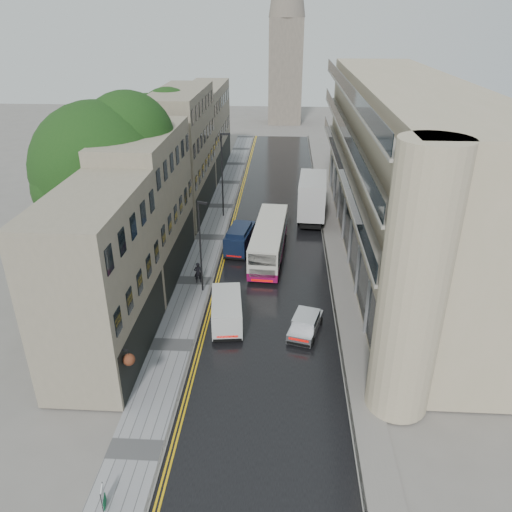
# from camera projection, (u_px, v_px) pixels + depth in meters

# --- Properties ---
(ground) EXTENTS (200.00, 200.00, 0.00)m
(ground) POSITION_uv_depth(u_px,v_px,m) (256.00, 506.00, 21.01)
(ground) COLOR slate
(ground) RESTS_ON ground
(road) EXTENTS (9.00, 85.00, 0.02)m
(road) POSITION_uv_depth(u_px,v_px,m) (274.00, 240.00, 45.67)
(road) COLOR black
(road) RESTS_ON ground
(left_sidewalk) EXTENTS (2.70, 85.00, 0.12)m
(left_sidewalk) POSITION_uv_depth(u_px,v_px,m) (210.00, 238.00, 45.96)
(left_sidewalk) COLOR gray
(left_sidewalk) RESTS_ON ground
(right_sidewalk) EXTENTS (1.80, 85.00, 0.12)m
(right_sidewalk) POSITION_uv_depth(u_px,v_px,m) (333.00, 241.00, 45.36)
(right_sidewalk) COLOR slate
(right_sidewalk) RESTS_ON ground
(old_shop_row) EXTENTS (4.50, 56.00, 12.00)m
(old_shop_row) POSITION_uv_depth(u_px,v_px,m) (173.00, 167.00, 45.78)
(old_shop_row) COLOR gray
(old_shop_row) RESTS_ON ground
(modern_block) EXTENTS (8.00, 40.00, 14.00)m
(modern_block) POSITION_uv_depth(u_px,v_px,m) (401.00, 172.00, 40.70)
(modern_block) COLOR tan
(modern_block) RESTS_ON ground
(church_spire) EXTENTS (6.40, 6.40, 40.00)m
(church_spire) POSITION_uv_depth(u_px,v_px,m) (287.00, 4.00, 85.75)
(church_spire) COLOR gray
(church_spire) RESTS_ON ground
(tree_near) EXTENTS (10.56, 10.56, 13.89)m
(tree_near) POSITION_uv_depth(u_px,v_px,m) (102.00, 191.00, 36.56)
(tree_near) COLOR black
(tree_near) RESTS_ON ground
(tree_far) EXTENTS (9.24, 9.24, 12.46)m
(tree_far) POSITION_uv_depth(u_px,v_px,m) (151.00, 155.00, 48.52)
(tree_far) COLOR black
(tree_far) RESTS_ON ground
(cream_bus) EXTENTS (3.02, 10.50, 2.83)m
(cream_bus) POSITION_uv_depth(u_px,v_px,m) (252.00, 255.00, 39.53)
(cream_bus) COLOR beige
(cream_bus) RESTS_ON road
(white_lorry) EXTENTS (3.11, 8.64, 4.46)m
(white_lorry) POSITION_uv_depth(u_px,v_px,m) (299.00, 203.00, 47.95)
(white_lorry) COLOR silver
(white_lorry) RESTS_ON road
(silver_hatchback) EXTENTS (2.47, 3.89, 1.35)m
(silver_hatchback) POSITION_uv_depth(u_px,v_px,m) (289.00, 332.00, 31.23)
(silver_hatchback) COLOR silver
(silver_hatchback) RESTS_ON road
(white_van) EXTENTS (2.44, 4.65, 2.01)m
(white_van) POSITION_uv_depth(u_px,v_px,m) (213.00, 325.00, 31.35)
(white_van) COLOR beige
(white_van) RESTS_ON road
(navy_van) EXTENTS (2.46, 4.79, 2.33)m
(navy_van) POSITION_uv_depth(u_px,v_px,m) (226.00, 245.00, 41.87)
(navy_van) COLOR black
(navy_van) RESTS_ON road
(pedestrian) EXTENTS (0.71, 0.58, 1.68)m
(pedestrian) POSITION_uv_depth(u_px,v_px,m) (198.00, 273.00, 37.85)
(pedestrian) COLOR black
(pedestrian) RESTS_ON left_sidewalk
(lamp_post_near) EXTENTS (0.80, 0.44, 6.98)m
(lamp_post_near) POSITION_uv_depth(u_px,v_px,m) (200.00, 248.00, 35.62)
(lamp_post_near) COLOR black
(lamp_post_near) RESTS_ON left_sidewalk
(lamp_post_far) EXTENTS (0.95, 0.29, 8.32)m
(lamp_post_far) POSITION_uv_depth(u_px,v_px,m) (222.00, 176.00, 48.95)
(lamp_post_far) COLOR black
(lamp_post_far) RESTS_ON left_sidewalk
(estate_sign) EXTENTS (0.20, 0.59, 0.98)m
(estate_sign) POSITION_uv_depth(u_px,v_px,m) (103.00, 497.00, 20.69)
(estate_sign) COLOR silver
(estate_sign) RESTS_ON left_sidewalk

